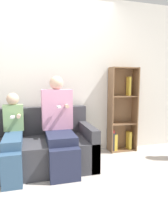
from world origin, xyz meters
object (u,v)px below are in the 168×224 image
at_px(couch, 33,148).
at_px(child_seated, 13,135).
at_px(adult_seated, 59,122).
at_px(bookshelf, 121,115).

height_order(couch, child_seated, child_seated).
height_order(adult_seated, bookshelf, bookshelf).
height_order(adult_seated, child_seated, adult_seated).
relative_size(child_seated, bookshelf, 0.73).
xyz_separation_m(couch, bookshelf, (1.53, 0.34, 0.35)).
height_order(child_seated, bookshelf, bookshelf).
xyz_separation_m(child_seated, bookshelf, (1.77, 0.49, 0.11)).
relative_size(adult_seated, child_seated, 1.23).
distance_m(couch, bookshelf, 1.60).
bearing_deg(bookshelf, adult_seated, -159.49).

